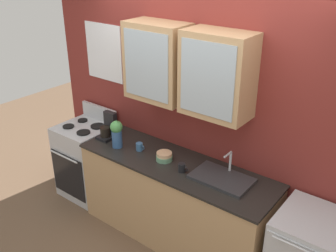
{
  "coord_description": "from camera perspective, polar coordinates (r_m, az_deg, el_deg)",
  "views": [
    {
      "loc": [
        1.95,
        -2.61,
        2.85
      ],
      "look_at": [
        -0.09,
        0.0,
        1.29
      ],
      "focal_mm": 41.1,
      "sensor_mm": 36.0,
      "label": 1
    }
  ],
  "objects": [
    {
      "name": "sink_faucet",
      "position": [
        3.57,
        8.0,
        -7.63
      ],
      "size": [
        0.55,
        0.34,
        0.24
      ],
      "color": "#2D2D30",
      "rests_on": "counter"
    },
    {
      "name": "stove_range",
      "position": [
        4.84,
        -11.99,
        -4.93
      ],
      "size": [
        0.59,
        0.62,
        1.09
      ],
      "color": "silver",
      "rests_on": "ground_plane"
    },
    {
      "name": "cup_near_bowls",
      "position": [
        4.01,
        -4.24,
        -3.08
      ],
      "size": [
        0.1,
        0.07,
        0.08
      ],
      "color": "#38608C",
      "rests_on": "counter"
    },
    {
      "name": "vase",
      "position": [
        4.05,
        -7.61,
        -1.02
      ],
      "size": [
        0.13,
        0.13,
        0.3
      ],
      "color": "#33598C",
      "rests_on": "counter"
    },
    {
      "name": "ground_plane",
      "position": [
        4.33,
        0.95,
        -15.95
      ],
      "size": [
        10.0,
        10.0,
        0.0
      ],
      "primitive_type": "plane",
      "color": "brown"
    },
    {
      "name": "counter",
      "position": [
        4.04,
        1.0,
        -11.09
      ],
      "size": [
        2.09,
        0.65,
        0.91
      ],
      "color": "tan",
      "rests_on": "ground_plane"
    },
    {
      "name": "coffee_maker",
      "position": [
        4.3,
        -8.85,
        -0.34
      ],
      "size": [
        0.17,
        0.2,
        0.29
      ],
      "color": "black",
      "rests_on": "counter"
    },
    {
      "name": "back_wall_unit",
      "position": [
        3.78,
        4.0,
        3.83
      ],
      "size": [
        3.83,
        0.45,
        2.72
      ],
      "color": "maroon",
      "rests_on": "ground_plane"
    },
    {
      "name": "cup_near_sink",
      "position": [
        3.64,
        2.08,
        -6.2
      ],
      "size": [
        0.1,
        0.07,
        0.09
      ],
      "color": "black",
      "rests_on": "counter"
    },
    {
      "name": "bowl_stack",
      "position": [
        3.83,
        -0.56,
        -4.53
      ],
      "size": [
        0.16,
        0.16,
        0.08
      ],
      "color": "#669972",
      "rests_on": "counter"
    }
  ]
}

